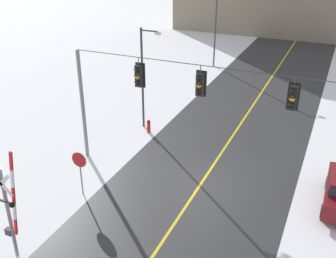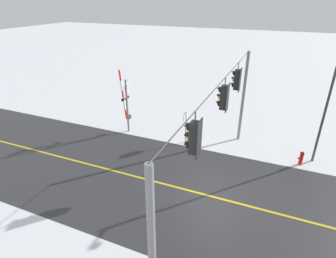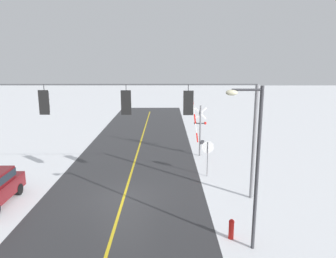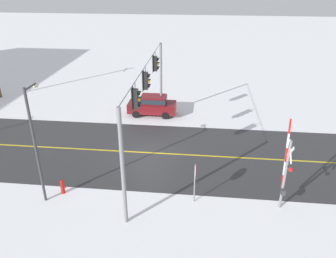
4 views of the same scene
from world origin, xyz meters
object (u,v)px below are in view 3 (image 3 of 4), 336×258
Objects in this scene: stop_sign at (208,151)px; fire_hydrant at (231,228)px; railroad_crossing at (199,127)px; streetlamp_near at (253,155)px.

stop_sign is 2.67× the size of fire_hydrant.
railroad_crossing is 12.16m from fire_hydrant.
railroad_crossing is at bearing -89.42° from fire_hydrant.
streetlamp_near is at bearing 92.86° from railroad_crossing.
stop_sign is 7.56m from fire_hydrant.
streetlamp_near is 7.39× the size of fire_hydrant.
railroad_crossing is (0.06, -4.57, 0.59)m from stop_sign.
stop_sign is at bearing -89.55° from fire_hydrant.
stop_sign is 0.48× the size of railroad_crossing.
streetlamp_near is at bearing 125.96° from fire_hydrant.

